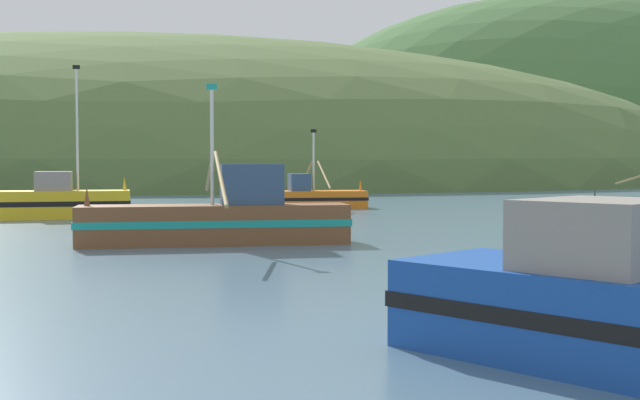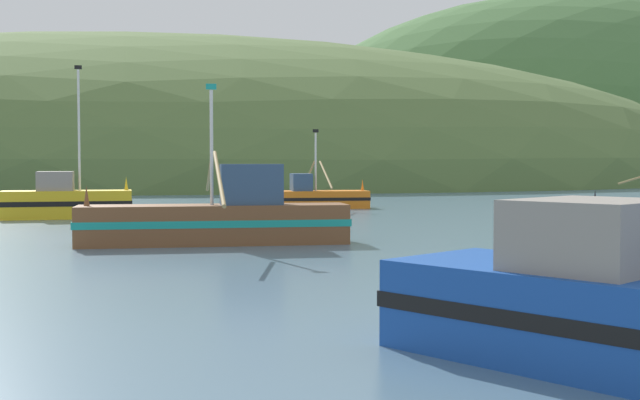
{
  "view_description": "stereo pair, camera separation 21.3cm",
  "coord_description": "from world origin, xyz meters",
  "views": [
    {
      "loc": [
        4.92,
        -3.3,
        2.88
      ],
      "look_at": [
        0.27,
        27.98,
        1.4
      ],
      "focal_mm": 46.11,
      "sensor_mm": 36.0,
      "label": 1
    },
    {
      "loc": [
        5.13,
        -3.27,
        2.88
      ],
      "look_at": [
        0.27,
        27.98,
        1.4
      ],
      "focal_mm": 46.11,
      "sensor_mm": 36.0,
      "label": 2
    }
  ],
  "objects": [
    {
      "name": "fishing_boat_yellow",
      "position": [
        -14.02,
        35.83,
        0.87
      ],
      "size": [
        6.76,
        4.36,
        7.75
      ],
      "rotation": [
        0.0,
        0.0,
        0.39
      ],
      "color": "gold",
      "rests_on": "ground"
    },
    {
      "name": "hill_mid_right",
      "position": [
        -53.1,
        140.21,
        0.0
      ],
      "size": [
        202.93,
        162.34,
        46.76
      ],
      "primitive_type": "ellipsoid",
      "color": "#516B38",
      "rests_on": "ground"
    },
    {
      "name": "fishing_boat_brown",
      "position": [
        -2.75,
        24.4,
        0.89
      ],
      "size": [
        9.52,
        12.64,
        5.57
      ],
      "rotation": [
        0.0,
        0.0,
        3.47
      ],
      "color": "brown",
      "rests_on": "ground"
    },
    {
      "name": "hill_mid_left",
      "position": [
        36.06,
        251.59,
        0.0
      ],
      "size": [
        174.09,
        139.27,
        103.14
      ],
      "primitive_type": "ellipsoid",
      "color": "#47703D",
      "rests_on": "ground"
    },
    {
      "name": "fishing_boat_orange",
      "position": [
        -2.94,
        46.8,
        0.69
      ],
      "size": [
        6.67,
        10.14,
        4.88
      ],
      "rotation": [
        0.0,
        0.0,
        0.31
      ],
      "color": "orange",
      "rests_on": "ground"
    }
  ]
}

